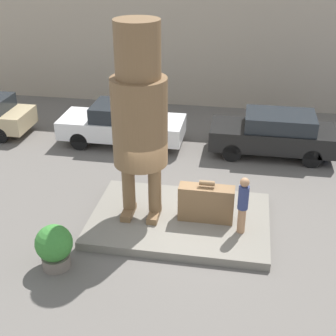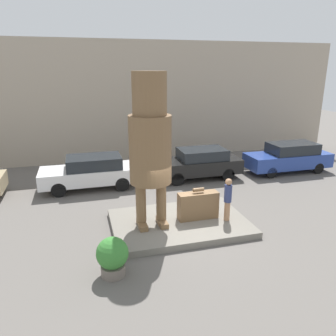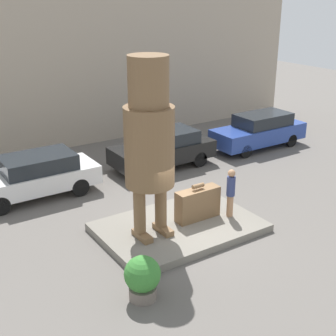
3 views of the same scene
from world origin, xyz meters
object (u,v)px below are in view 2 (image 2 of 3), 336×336
(tourist, at_px, (228,198))
(parked_car_blue, at_px, (289,157))
(giant_suitcase, at_px, (198,205))
(planter_pot, at_px, (112,256))
(parked_car_white, at_px, (91,171))
(parked_car_black, at_px, (199,163))
(statue_figure, at_px, (150,140))

(tourist, height_order, parked_car_blue, tourist)
(giant_suitcase, xyz_separation_m, planter_pot, (-3.44, -2.37, -0.14))
(giant_suitcase, distance_m, planter_pot, 4.18)
(tourist, relative_size, parked_car_white, 0.35)
(tourist, distance_m, parked_car_black, 5.58)
(tourist, bearing_deg, giant_suitcase, 155.88)
(giant_suitcase, relative_size, tourist, 0.93)
(parked_car_black, bearing_deg, statue_figure, 53.66)
(parked_car_blue, bearing_deg, statue_figure, 28.02)
(parked_car_white, bearing_deg, tourist, 130.08)
(parked_car_white, xyz_separation_m, parked_car_blue, (10.89, -0.29, 0.01))
(statue_figure, relative_size, tourist, 3.28)
(parked_car_white, distance_m, parked_car_blue, 10.89)
(tourist, distance_m, parked_car_blue, 8.15)
(statue_figure, relative_size, parked_car_white, 1.14)
(parked_car_black, distance_m, planter_pot, 9.17)
(statue_figure, bearing_deg, giant_suitcase, 1.03)
(tourist, relative_size, parked_car_black, 0.37)
(statue_figure, xyz_separation_m, tourist, (2.78, -0.41, -2.24))
(parked_car_black, relative_size, planter_pot, 3.82)
(planter_pot, bearing_deg, parked_car_black, 54.01)
(giant_suitcase, bearing_deg, parked_car_white, 125.77)
(tourist, bearing_deg, parked_car_black, 80.07)
(giant_suitcase, height_order, parked_car_black, parked_car_black)
(tourist, bearing_deg, parked_car_blue, 39.82)
(planter_pot, bearing_deg, tourist, 23.53)
(planter_pot, bearing_deg, parked_car_white, 91.60)
(parked_car_black, height_order, parked_car_blue, parked_car_blue)
(tourist, distance_m, planter_pot, 4.86)
(parked_car_black, bearing_deg, parked_car_blue, 176.99)
(giant_suitcase, distance_m, tourist, 1.14)
(statue_figure, distance_m, parked_car_black, 6.80)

